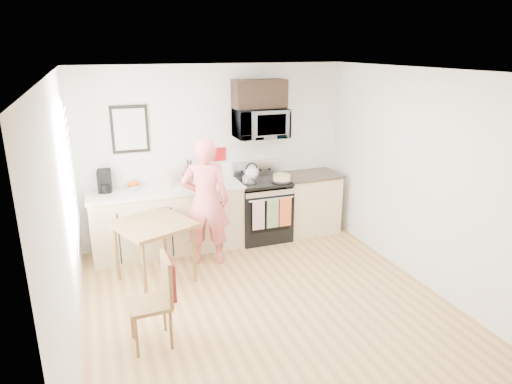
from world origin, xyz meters
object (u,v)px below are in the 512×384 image
object	(u,v)px
person	(206,202)
chair	(162,288)
range	(262,211)
cake	(282,178)
microwave	(260,123)
dining_table	(153,230)

from	to	relation	value
person	chair	world-z (taller)	person
range	cake	distance (m)	0.61
microwave	person	world-z (taller)	microwave
dining_table	microwave	bearing A→B (deg)	27.91
range	microwave	size ratio (longest dim) A/B	1.53
range	chair	xyz separation A→B (m)	(-1.84, -2.09, 0.16)
microwave	chair	size ratio (longest dim) A/B	0.83
person	chair	xyz separation A→B (m)	(-0.84, -1.57, -0.28)
range	chair	distance (m)	2.79
microwave	person	xyz separation A→B (m)	(-1.01, -0.63, -0.89)
dining_table	cake	distance (m)	2.11
range	cake	bearing A→B (deg)	-32.34
microwave	dining_table	distance (m)	2.24
dining_table	chair	world-z (taller)	chair
range	cake	xyz separation A→B (m)	(0.24, -0.15, 0.54)
microwave	person	distance (m)	1.48
range	dining_table	distance (m)	1.94
dining_table	cake	bearing A→B (deg)	18.47
chair	range	bearing A→B (deg)	46.41
range	chair	bearing A→B (deg)	-131.35
person	cake	world-z (taller)	person
person	dining_table	size ratio (longest dim) A/B	1.84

